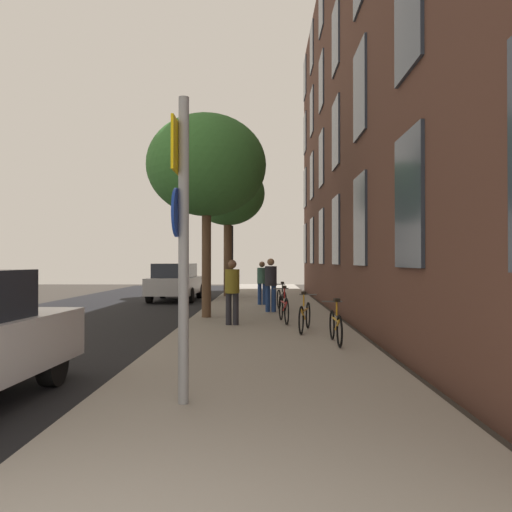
{
  "coord_description": "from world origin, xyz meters",
  "views": [
    {
      "loc": [
        1.1,
        -2.1,
        1.74
      ],
      "look_at": [
        0.85,
        13.46,
        1.89
      ],
      "focal_mm": 36.02,
      "sensor_mm": 36.0,
      "label": 1
    }
  ],
  "objects": [
    {
      "name": "tree_far",
      "position": [
        -0.58,
        21.51,
        4.81
      ],
      "size": [
        3.43,
        3.43,
        6.19
      ],
      "color": "brown",
      "rests_on": "sidewalk"
    },
    {
      "name": "traffic_light",
      "position": [
        -0.56,
        22.62,
        2.41
      ],
      "size": [
        0.43,
        0.24,
        3.33
      ],
      "color": "black",
      "rests_on": "sidewalk"
    },
    {
      "name": "car_1",
      "position": [
        -2.78,
        20.31,
        0.84
      ],
      "size": [
        1.92,
        4.42,
        1.62
      ],
      "color": "#B7B7BC",
      "rests_on": "road_asphalt"
    },
    {
      "name": "tree_near",
      "position": [
        -0.57,
        12.67,
        4.49
      ],
      "size": [
        3.45,
        3.45,
        5.85
      ],
      "color": "brown",
      "rests_on": "sidewalk"
    },
    {
      "name": "bicycle_3",
      "position": [
        1.67,
        14.72,
        0.49
      ],
      "size": [
        0.43,
        1.6,
        0.94
      ],
      "color": "black",
      "rests_on": "sidewalk"
    },
    {
      "name": "road_asphalt",
      "position": [
        -4.5,
        15.0,
        0.01
      ],
      "size": [
        7.0,
        38.0,
        0.01
      ],
      "primitive_type": "cube",
      "color": "black",
      "rests_on": "ground"
    },
    {
      "name": "bicycle_0",
      "position": [
        2.5,
        7.99,
        0.47
      ],
      "size": [
        0.42,
        1.58,
        0.89
      ],
      "color": "black",
      "rests_on": "sidewalk"
    },
    {
      "name": "bicycle_1",
      "position": [
        2.03,
        9.72,
        0.48
      ],
      "size": [
        0.54,
        1.68,
        0.92
      ],
      "color": "black",
      "rests_on": "sidewalk"
    },
    {
      "name": "sign_post",
      "position": [
        0.16,
        3.73,
        2.1
      ],
      "size": [
        0.16,
        0.6,
        3.49
      ],
      "color": "gray",
      "rests_on": "sidewalk"
    },
    {
      "name": "pedestrian_2",
      "position": [
        1.02,
        16.96,
        1.03
      ],
      "size": [
        0.5,
        0.5,
        1.6
      ],
      "color": "navy",
      "rests_on": "sidewalk"
    },
    {
      "name": "pedestrian_0",
      "position": [
        0.29,
        10.89,
        1.06
      ],
      "size": [
        0.43,
        0.43,
        1.65
      ],
      "color": "#26262D",
      "rests_on": "sidewalk"
    },
    {
      "name": "bicycle_2",
      "position": [
        1.61,
        11.42,
        0.5
      ],
      "size": [
        0.42,
        1.71,
        0.97
      ],
      "color": "black",
      "rests_on": "sidewalk"
    },
    {
      "name": "sidewalk",
      "position": [
        1.1,
        15.0,
        0.06
      ],
      "size": [
        4.2,
        38.0,
        0.12
      ],
      "primitive_type": "cube",
      "color": "gray",
      "rests_on": "ground"
    },
    {
      "name": "ground_plane",
      "position": [
        -2.4,
        15.0,
        0.0
      ],
      "size": [
        41.8,
        41.8,
        0.0
      ],
      "primitive_type": "plane",
      "color": "#332D28"
    },
    {
      "name": "building_facade",
      "position": [
        3.69,
        14.5,
        6.79
      ],
      "size": [
        0.56,
        27.0,
        13.55
      ],
      "color": "#513328",
      "rests_on": "ground"
    },
    {
      "name": "pedestrian_1",
      "position": [
        1.31,
        14.25,
        1.09
      ],
      "size": [
        0.52,
        0.52,
        1.7
      ],
      "color": "navy",
      "rests_on": "sidewalk"
    }
  ]
}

